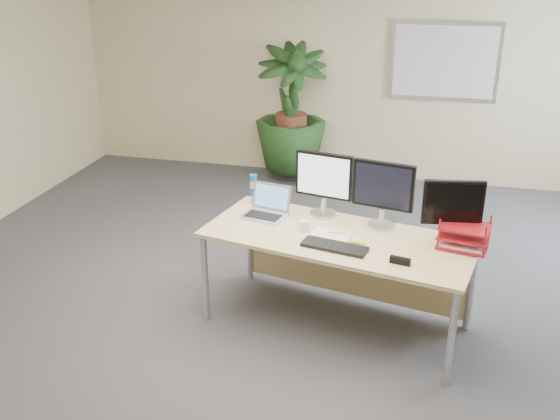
% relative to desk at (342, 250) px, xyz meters
% --- Properties ---
extents(floor, '(8.00, 8.00, 0.00)m').
position_rel_desk_xyz_m(floor, '(-0.51, -0.50, -0.62)').
color(floor, '#49494E').
rests_on(floor, ground).
extents(back_wall, '(7.00, 0.04, 2.70)m').
position_rel_desk_xyz_m(back_wall, '(-0.51, 3.50, 0.73)').
color(back_wall, beige).
rests_on(back_wall, floor).
extents(whiteboard, '(1.30, 0.04, 0.95)m').
position_rel_desk_xyz_m(whiteboard, '(0.69, 3.47, 0.93)').
color(whiteboard, '#AFAEB3').
rests_on(whiteboard, back_wall).
extents(desk, '(2.19, 1.26, 0.79)m').
position_rel_desk_xyz_m(desk, '(0.00, 0.00, 0.00)').
color(desk, '#D6BF7E').
rests_on(desk, floor).
extents(floor_plant, '(1.07, 1.07, 1.50)m').
position_rel_desk_xyz_m(floor_plant, '(-1.13, 3.12, 0.13)').
color(floor_plant, '#163513').
rests_on(floor_plant, floor).
extents(monitor_left, '(0.48, 0.22, 0.53)m').
position_rel_desk_xyz_m(monitor_left, '(-0.21, 0.26, 0.47)').
color(monitor_left, silver).
rests_on(monitor_left, desk).
extents(monitor_right, '(0.48, 0.22, 0.53)m').
position_rel_desk_xyz_m(monitor_right, '(0.28, 0.14, 0.47)').
color(monitor_right, silver).
rests_on(monitor_right, desk).
extents(monitor_dark, '(0.44, 0.20, 0.49)m').
position_rel_desk_xyz_m(monitor_dark, '(0.80, -0.02, 0.45)').
color(monitor_dark, silver).
rests_on(monitor_dark, desk).
extents(laptop, '(0.39, 0.36, 0.24)m').
position_rel_desk_xyz_m(laptop, '(-0.66, 0.15, 0.23)').
color(laptop, silver).
rests_on(laptop, desk).
extents(keyboard, '(0.51, 0.26, 0.03)m').
position_rel_desk_xyz_m(keyboard, '(-0.02, -0.33, 0.18)').
color(keyboard, black).
rests_on(keyboard, desk).
extents(coffee_mug, '(0.11, 0.08, 0.08)m').
position_rel_desk_xyz_m(coffee_mug, '(-0.30, -0.08, 0.21)').
color(coffee_mug, white).
rests_on(coffee_mug, desk).
extents(spiral_notebook, '(0.34, 0.28, 0.01)m').
position_rel_desk_xyz_m(spiral_notebook, '(-0.08, -0.14, 0.17)').
color(spiral_notebook, white).
rests_on(spiral_notebook, desk).
extents(orange_pen, '(0.14, 0.02, 0.01)m').
position_rel_desk_xyz_m(orange_pen, '(-0.03, -0.09, 0.19)').
color(orange_pen, orange).
rests_on(orange_pen, spiral_notebook).
extents(yellow_highlighter, '(0.13, 0.03, 0.02)m').
position_rel_desk_xyz_m(yellow_highlighter, '(0.14, -0.21, 0.18)').
color(yellow_highlighter, '#F8F71A').
rests_on(yellow_highlighter, desk).
extents(water_bottle, '(0.07, 0.07, 0.26)m').
position_rel_desk_xyz_m(water_bottle, '(-0.83, 0.38, 0.29)').
color(water_bottle, '#B0C3CF').
rests_on(water_bottle, desk).
extents(letter_tray, '(0.40, 0.33, 0.17)m').
position_rel_desk_xyz_m(letter_tray, '(0.90, -0.08, 0.24)').
color(letter_tray, '#A2141B').
rests_on(letter_tray, desk).
extents(stapler, '(0.15, 0.07, 0.05)m').
position_rel_desk_xyz_m(stapler, '(0.47, -0.46, 0.19)').
color(stapler, black).
rests_on(stapler, desk).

